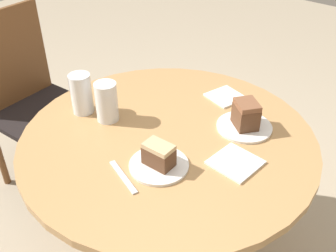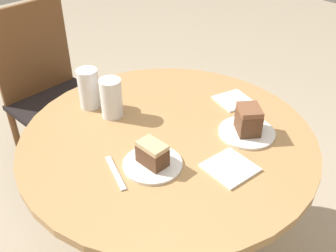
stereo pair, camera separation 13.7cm
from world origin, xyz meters
name	(u,v)px [view 2 (the right image)]	position (x,y,z in m)	size (l,w,h in m)	color
table	(168,172)	(0.00, 0.00, 0.53)	(1.05, 1.05, 0.70)	tan
chair	(55,95)	(0.02, 0.89, 0.48)	(0.48, 0.51, 0.93)	brown
plate_near	(153,164)	(-0.15, -0.09, 0.71)	(0.19, 0.19, 0.01)	white
plate_far	(247,132)	(0.21, -0.18, 0.71)	(0.20, 0.20, 0.01)	white
cake_slice_near	(152,154)	(-0.15, -0.09, 0.75)	(0.07, 0.10, 0.08)	brown
cake_slice_far	(248,120)	(0.21, -0.18, 0.76)	(0.12, 0.12, 0.10)	brown
glass_lemonade	(89,91)	(-0.09, 0.35, 0.77)	(0.08, 0.08, 0.16)	beige
glass_water	(111,99)	(-0.07, 0.24, 0.77)	(0.08, 0.08, 0.15)	silver
napkin_stack	(230,168)	(0.02, -0.27, 0.71)	(0.15, 0.15, 0.01)	white
fork	(115,173)	(-0.26, -0.03, 0.70)	(0.07, 0.16, 0.00)	silver
napkin_side	(234,100)	(0.35, -0.01, 0.71)	(0.16, 0.16, 0.01)	white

